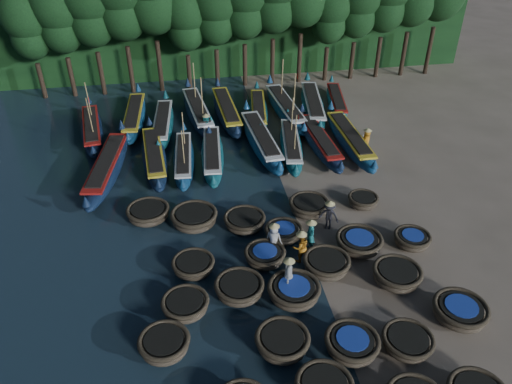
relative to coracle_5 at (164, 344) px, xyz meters
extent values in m
plane|color=#80705D|center=(7.00, 6.44, -0.45)|extent=(120.00, 120.00, 0.00)
cube|color=black|center=(7.00, 29.94, 4.55)|extent=(40.00, 3.00, 10.00)
torus|color=#3B3223|center=(5.53, -2.86, 0.23)|extent=(2.13, 2.13, 0.21)
cylinder|color=black|center=(5.53, -2.86, 0.27)|extent=(1.61, 1.61, 0.06)
ellipsoid|color=brown|center=(0.00, 0.00, -0.10)|extent=(1.95, 1.95, 0.70)
torus|color=#3B3223|center=(0.00, 0.00, 0.23)|extent=(2.04, 2.04, 0.21)
cylinder|color=black|center=(0.00, 0.00, 0.27)|extent=(1.53, 1.53, 0.06)
ellipsoid|color=brown|center=(4.50, -0.65, -0.09)|extent=(2.49, 2.49, 0.73)
torus|color=#3B3223|center=(4.50, -0.65, 0.26)|extent=(2.18, 2.18, 0.22)
cylinder|color=black|center=(4.50, -0.65, 0.30)|extent=(1.64, 1.64, 0.07)
ellipsoid|color=brown|center=(7.12, -1.19, -0.09)|extent=(2.25, 2.25, 0.71)
torus|color=#3B3223|center=(7.12, -1.19, 0.24)|extent=(2.17, 2.17, 0.22)
cylinder|color=black|center=(7.12, -1.19, 0.28)|extent=(1.64, 1.64, 0.06)
cylinder|color=navy|center=(7.12, -1.19, 0.33)|extent=(1.26, 1.26, 0.04)
ellipsoid|color=brown|center=(9.31, -1.39, -0.15)|extent=(2.24, 2.24, 0.61)
torus|color=#3B3223|center=(9.31, -1.39, 0.14)|extent=(2.04, 2.04, 0.18)
cylinder|color=black|center=(9.31, -1.39, 0.18)|extent=(1.56, 1.56, 0.06)
ellipsoid|color=brown|center=(12.06, -0.33, -0.10)|extent=(2.23, 2.23, 0.70)
torus|color=#3B3223|center=(12.06, -0.33, 0.23)|extent=(2.30, 2.30, 0.21)
cylinder|color=black|center=(12.06, -0.33, 0.27)|extent=(1.75, 1.75, 0.06)
cylinder|color=navy|center=(12.06, -0.33, 0.32)|extent=(1.35, 1.35, 0.04)
ellipsoid|color=brown|center=(0.90, 1.92, -0.12)|extent=(2.01, 2.01, 0.66)
torus|color=#3B3223|center=(0.90, 1.92, 0.19)|extent=(2.04, 2.04, 0.20)
cylinder|color=black|center=(0.90, 1.92, 0.23)|extent=(1.54, 1.54, 0.06)
ellipsoid|color=brown|center=(3.26, 2.50, -0.11)|extent=(2.42, 2.42, 0.69)
torus|color=#3B3223|center=(3.26, 2.50, 0.22)|extent=(2.21, 2.21, 0.21)
cylinder|color=black|center=(3.26, 2.50, 0.26)|extent=(1.67, 1.67, 0.06)
ellipsoid|color=brown|center=(5.56, 1.91, -0.09)|extent=(2.76, 2.76, 0.72)
torus|color=#3B3223|center=(5.56, 1.91, 0.25)|extent=(2.33, 2.33, 0.22)
cylinder|color=black|center=(5.56, 1.91, 0.29)|extent=(1.77, 1.77, 0.07)
cylinder|color=navy|center=(5.56, 1.91, 0.33)|extent=(1.36, 1.36, 0.04)
ellipsoid|color=brown|center=(7.43, 3.36, -0.10)|extent=(2.62, 2.62, 0.71)
torus|color=#3B3223|center=(7.43, 3.36, 0.23)|extent=(2.21, 2.21, 0.21)
cylinder|color=black|center=(7.43, 3.36, 0.28)|extent=(1.67, 1.67, 0.06)
ellipsoid|color=brown|center=(10.34, 2.12, -0.09)|extent=(2.69, 2.69, 0.73)
torus|color=#3B3223|center=(10.34, 2.12, 0.26)|extent=(2.24, 2.24, 0.22)
cylinder|color=black|center=(10.34, 2.12, 0.30)|extent=(1.70, 1.70, 0.07)
ellipsoid|color=brown|center=(1.38, 4.36, -0.15)|extent=(2.24, 2.24, 0.61)
torus|color=#3B3223|center=(1.38, 4.36, 0.14)|extent=(2.00, 2.00, 0.18)
cylinder|color=black|center=(1.38, 4.36, 0.18)|extent=(1.52, 1.52, 0.06)
ellipsoid|color=brown|center=(4.75, 4.44, -0.12)|extent=(2.40, 2.40, 0.65)
torus|color=#3B3223|center=(4.75, 4.44, 0.18)|extent=(1.99, 1.99, 0.20)
cylinder|color=black|center=(4.75, 4.44, 0.22)|extent=(1.50, 1.50, 0.06)
cylinder|color=navy|center=(4.75, 4.44, 0.26)|extent=(1.15, 1.15, 0.04)
ellipsoid|color=brown|center=(6.00, 6.06, -0.15)|extent=(2.26, 2.26, 0.61)
torus|color=#3B3223|center=(6.00, 6.06, 0.14)|extent=(1.94, 1.94, 0.18)
cylinder|color=black|center=(6.00, 6.06, 0.17)|extent=(1.47, 1.47, 0.06)
cylinder|color=navy|center=(6.00, 6.06, 0.21)|extent=(1.13, 1.13, 0.04)
ellipsoid|color=brown|center=(9.43, 4.60, -0.10)|extent=(2.42, 2.42, 0.69)
torus|color=#3B3223|center=(9.43, 4.60, 0.22)|extent=(2.31, 2.31, 0.21)
cylinder|color=black|center=(9.43, 4.60, 0.27)|extent=(1.76, 1.76, 0.06)
cylinder|color=navy|center=(9.43, 4.60, 0.31)|extent=(1.35, 1.35, 0.04)
ellipsoid|color=brown|center=(12.09, 4.43, -0.14)|extent=(2.14, 2.14, 0.63)
torus|color=#3B3223|center=(12.09, 4.43, 0.16)|extent=(1.83, 1.83, 0.19)
cylinder|color=black|center=(12.09, 4.43, 0.20)|extent=(1.38, 1.38, 0.06)
cylinder|color=navy|center=(12.09, 4.43, 0.23)|extent=(1.06, 1.06, 0.04)
ellipsoid|color=brown|center=(-0.71, 8.75, -0.11)|extent=(2.75, 2.75, 0.69)
torus|color=#3B3223|center=(-0.71, 8.75, 0.21)|extent=(2.29, 2.29, 0.21)
cylinder|color=black|center=(-0.71, 8.75, 0.26)|extent=(1.74, 1.74, 0.06)
ellipsoid|color=brown|center=(1.65, 7.86, -0.07)|extent=(2.79, 2.79, 0.76)
torus|color=#3B3223|center=(1.65, 7.86, 0.28)|extent=(2.45, 2.45, 0.23)
cylinder|color=black|center=(1.65, 7.86, 0.33)|extent=(1.87, 1.87, 0.07)
ellipsoid|color=brown|center=(4.20, 7.25, -0.12)|extent=(2.52, 2.52, 0.65)
torus|color=#3B3223|center=(4.20, 7.25, 0.18)|extent=(2.18, 2.18, 0.20)
cylinder|color=black|center=(4.20, 7.25, 0.22)|extent=(1.66, 1.66, 0.06)
ellipsoid|color=brown|center=(7.79, 7.91, -0.10)|extent=(2.38, 2.38, 0.71)
torus|color=#3B3223|center=(7.79, 7.91, 0.24)|extent=(2.19, 2.19, 0.22)
cylinder|color=black|center=(7.79, 7.91, 0.28)|extent=(1.65, 1.65, 0.06)
ellipsoid|color=brown|center=(10.86, 8.03, -0.15)|extent=(1.85, 1.85, 0.60)
torus|color=#3B3223|center=(10.86, 8.03, 0.13)|extent=(1.68, 1.68, 0.18)
cylinder|color=black|center=(10.86, 8.03, 0.17)|extent=(1.26, 1.26, 0.05)
ellipsoid|color=#0E1D36|center=(-3.14, 13.57, 0.11)|extent=(2.98, 9.09, 1.12)
cone|color=#0E1D36|center=(-2.47, 17.88, 0.84)|extent=(0.49, 0.49, 0.67)
cone|color=#0E1D36|center=(-3.82, 9.26, 0.78)|extent=(0.49, 0.49, 0.56)
cube|color=maroon|center=(-3.14, 13.57, 0.58)|extent=(2.23, 7.03, 0.13)
cube|color=black|center=(-3.14, 13.57, 0.67)|extent=(1.80, 6.10, 0.11)
ellipsoid|color=#0E1D36|center=(-0.39, 14.54, 0.05)|extent=(2.02, 8.14, 1.01)
cone|color=#0E1D36|center=(-0.67, 18.46, 0.71)|extent=(0.44, 0.44, 0.60)
cone|color=#0E1D36|center=(-0.11, 10.63, 0.66)|extent=(0.44, 0.44, 0.50)
cube|color=gold|center=(-0.39, 14.54, 0.48)|extent=(1.50, 6.30, 0.12)
cube|color=black|center=(-0.39, 14.54, 0.56)|extent=(1.17, 5.48, 0.10)
ellipsoid|color=navy|center=(1.40, 14.05, 0.00)|extent=(1.68, 7.23, 0.90)
cone|color=navy|center=(1.59, 17.54, 0.58)|extent=(0.39, 0.39, 0.54)
cone|color=navy|center=(1.21, 10.56, 0.54)|extent=(0.39, 0.39, 0.45)
cube|color=silver|center=(1.40, 14.05, 0.37)|extent=(1.25, 5.60, 0.11)
cube|color=black|center=(1.40, 14.05, 0.45)|extent=(0.96, 4.87, 0.09)
cylinder|color=#997F4C|center=(1.55, 15.12, 1.43)|extent=(0.06, 0.21, 2.51)
cylinder|color=#997F4C|center=(1.42, 12.70, 1.43)|extent=(0.06, 0.21, 2.51)
plane|color=red|center=(1.55, 12.69, 2.53)|extent=(0.00, 0.31, 0.31)
ellipsoid|color=#0F5258|center=(3.20, 14.29, 0.03)|extent=(1.97, 7.79, 0.96)
cone|color=#0F5258|center=(3.49, 18.04, 0.66)|extent=(0.42, 0.42, 0.58)
cone|color=#0F5258|center=(2.92, 10.55, 0.61)|extent=(0.42, 0.42, 0.48)
cube|color=silver|center=(3.20, 14.29, 0.44)|extent=(1.46, 6.03, 0.12)
cube|color=black|center=(3.20, 14.29, 0.51)|extent=(1.14, 5.24, 0.10)
ellipsoid|color=navy|center=(6.51, 15.44, 0.10)|extent=(2.26, 8.96, 1.11)
cone|color=navy|center=(6.19, 19.75, 0.82)|extent=(0.49, 0.49, 0.66)
cone|color=navy|center=(6.84, 11.13, 0.77)|extent=(0.49, 0.49, 0.55)
cube|color=silver|center=(6.51, 15.44, 0.57)|extent=(1.68, 6.94, 0.13)
cube|color=black|center=(6.51, 15.44, 0.66)|extent=(1.31, 6.03, 0.11)
ellipsoid|color=#0F5258|center=(8.34, 14.63, 0.03)|extent=(2.52, 7.74, 0.95)
cone|color=#0F5258|center=(8.90, 18.30, 0.65)|extent=(0.42, 0.42, 0.57)
cone|color=#0F5258|center=(7.77, 10.95, 0.60)|extent=(0.42, 0.42, 0.48)
cube|color=silver|center=(8.34, 14.63, 0.43)|extent=(1.89, 5.99, 0.11)
cube|color=black|center=(8.34, 14.63, 0.50)|extent=(1.52, 5.20, 0.10)
cylinder|color=#997F4C|center=(8.61, 15.74, 1.55)|extent=(0.07, 0.23, 2.67)
cylinder|color=#997F4C|center=(8.21, 13.20, 1.55)|extent=(0.07, 0.23, 2.67)
plane|color=red|center=(8.35, 13.18, 2.71)|extent=(0.00, 0.33, 0.33)
ellipsoid|color=#0E1D36|center=(10.25, 14.79, 0.06)|extent=(1.85, 8.23, 1.02)
cone|color=#0E1D36|center=(10.06, 18.77, 0.72)|extent=(0.45, 0.45, 0.61)
cone|color=#0E1D36|center=(10.44, 10.81, 0.67)|extent=(0.45, 0.45, 0.51)
cube|color=maroon|center=(10.25, 14.79, 0.49)|extent=(1.37, 6.38, 0.12)
cube|color=black|center=(10.25, 14.79, 0.57)|extent=(1.06, 5.55, 0.10)
ellipsoid|color=navy|center=(12.28, 14.62, 0.08)|extent=(1.69, 8.56, 1.07)
cone|color=navy|center=(12.20, 18.78, 0.78)|extent=(0.47, 0.47, 0.64)
cone|color=navy|center=(12.35, 10.46, 0.72)|extent=(0.47, 0.47, 0.53)
cube|color=gold|center=(12.28, 14.62, 0.53)|extent=(1.24, 6.63, 0.13)
cube|color=black|center=(12.28, 14.62, 0.62)|extent=(0.94, 5.78, 0.11)
ellipsoid|color=#0E1D36|center=(-4.59, 18.98, 0.05)|extent=(2.49, 8.07, 0.99)
cone|color=#0E1D36|center=(-5.11, 22.81, 0.69)|extent=(0.44, 0.44, 0.60)
cone|color=#0E1D36|center=(-4.07, 15.14, 0.64)|extent=(0.44, 0.44, 0.50)
cube|color=maroon|center=(-4.59, 18.98, 0.46)|extent=(1.87, 6.24, 0.12)
cube|color=black|center=(-4.59, 18.98, 0.54)|extent=(1.49, 5.42, 0.10)
cylinder|color=#997F4C|center=(-4.65, 20.17, 1.63)|extent=(0.07, 0.24, 2.78)
cylinder|color=#997F4C|center=(-4.29, 17.52, 1.63)|extent=(0.07, 0.24, 2.78)
plane|color=red|center=(-4.14, 17.54, 2.85)|extent=(0.00, 0.35, 0.35)
ellipsoid|color=navy|center=(-1.80, 20.50, 0.06)|extent=(1.92, 8.25, 1.02)
cone|color=navy|center=(-1.58, 24.49, 0.73)|extent=(0.45, 0.45, 0.61)
cone|color=navy|center=(-2.01, 16.52, 0.67)|extent=(0.45, 0.45, 0.51)
cube|color=gold|center=(-1.80, 20.50, 0.49)|extent=(1.42, 6.39, 0.12)
cube|color=black|center=(-1.80, 20.50, 0.57)|extent=(1.10, 5.56, 0.10)
ellipsoid|color=#0F5258|center=(0.20, 19.02, 0.05)|extent=(2.04, 8.06, 1.00)
cone|color=#0F5258|center=(0.49, 22.90, 0.70)|extent=(0.44, 0.44, 0.60)
cone|color=#0F5258|center=(-0.10, 15.15, 0.65)|extent=(0.44, 0.44, 0.50)
cube|color=silver|center=(0.20, 19.02, 0.47)|extent=(1.52, 6.24, 0.12)
cube|color=black|center=(0.20, 19.02, 0.55)|extent=(1.19, 5.43, 0.10)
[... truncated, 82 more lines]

